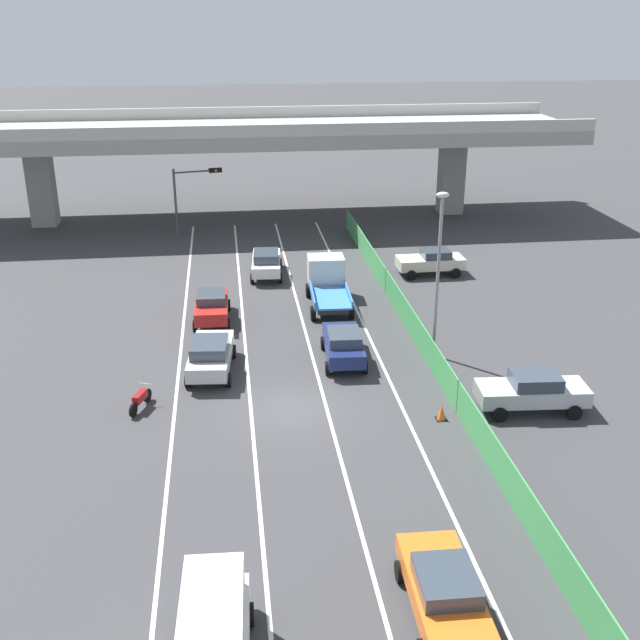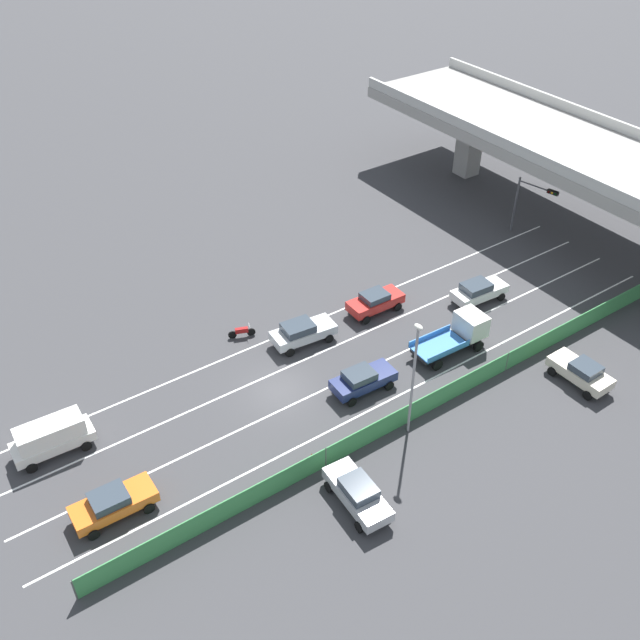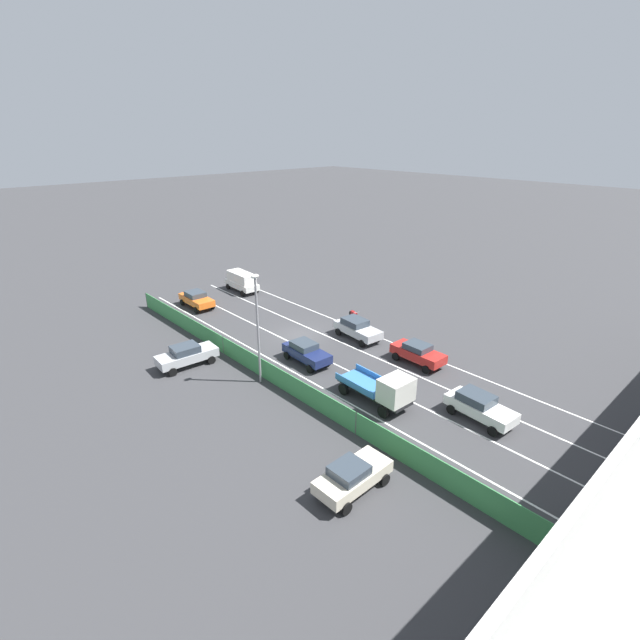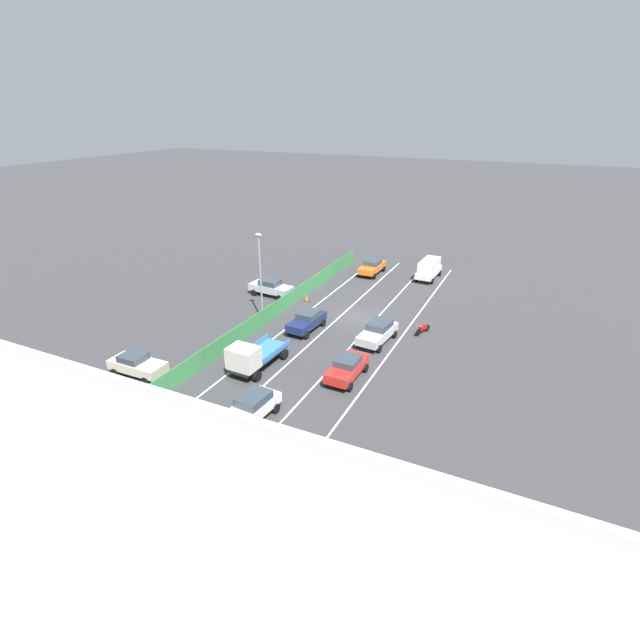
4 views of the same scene
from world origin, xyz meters
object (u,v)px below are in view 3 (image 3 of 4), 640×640
car_taxi_orange (196,299)px  car_van_white (242,281)px  flatbed_truck_blue (385,389)px  traffic_cone (229,346)px  parked_sedan_cream (352,476)px  street_lamp (257,320)px  car_hatchback_white (479,406)px  car_sedan_silver (357,328)px  motorcycle (354,315)px  car_sedan_navy (306,352)px  car_sedan_red (418,353)px  parked_wagon_silver (187,355)px

car_taxi_orange → car_van_white: (-6.33, -1.15, 0.34)m
flatbed_truck_blue → traffic_cone: size_ratio=8.23×
parked_sedan_cream → street_lamp: (-3.06, -12.08, 3.95)m
car_hatchback_white → car_sedan_silver: bearing=-104.0°
motorcycle → parked_sedan_cream: size_ratio=0.44×
car_taxi_orange → car_van_white: car_van_white is taller
car_sedan_silver → street_lamp: 11.49m
car_sedan_silver → motorcycle: size_ratio=2.54×
car_sedan_navy → car_van_white: 19.14m
motorcycle → car_sedan_navy: bearing=21.4°
car_sedan_red → flatbed_truck_blue: size_ratio=0.79×
car_van_white → car_taxi_orange: bearing=10.3°
car_taxi_orange → parked_wagon_silver: bearing=58.1°
street_lamp → traffic_cone: size_ratio=12.18×
parked_sedan_cream → street_lamp: size_ratio=0.52×
car_sedan_red → car_sedan_navy: bearing=-43.7°
car_hatchback_white → car_van_white: 31.51m
car_taxi_orange → car_sedan_navy: size_ratio=1.04×
car_taxi_orange → car_sedan_red: bearing=105.8°
motorcycle → parked_wagon_silver: size_ratio=0.39×
parked_sedan_cream → car_sedan_red: bearing=-156.0°
car_sedan_navy → flatbed_truck_blue: 8.25m
car_sedan_navy → traffic_cone: 6.91m
car_hatchback_white → car_sedan_navy: bearing=-77.6°
car_sedan_red → traffic_cone: size_ratio=6.48×
car_sedan_navy → car_van_white: bearing=-108.7°
car_hatchback_white → street_lamp: bearing=-60.7°
street_lamp → flatbed_truck_blue: bearing=117.0°
car_taxi_orange → parked_sedan_cream: bearing=75.8°
car_taxi_orange → car_sedan_navy: bearing=90.6°
car_van_white → street_lamp: size_ratio=0.58×
car_sedan_silver → flatbed_truck_blue: size_ratio=0.86×
car_hatchback_white → motorcycle: size_ratio=2.42×
car_sedan_silver → motorcycle: 4.37m
motorcycle → parked_sedan_cream: parked_sedan_cream is taller
car_sedan_red → street_lamp: bearing=-28.8°
car_van_white → motorcycle: bearing=102.2°
car_sedan_red → parked_sedan_cream: (13.83, 6.15, -0.01)m
street_lamp → car_taxi_orange: bearing=-104.1°
car_sedan_red → car_van_white: size_ratio=0.91×
car_sedan_silver → car_van_white: bearing=-89.4°
flatbed_truck_blue → parked_sedan_cream: flatbed_truck_blue is taller
flatbed_truck_blue → car_taxi_orange: bearing=-90.3°
car_taxi_orange → car_sedan_silver: car_sedan_silver is taller
car_taxi_orange → car_van_white: 6.44m
parked_sedan_cream → street_lamp: street_lamp is taller
car_van_white → parked_sedan_cream: 33.24m
car_taxi_orange → car_van_white: bearing=-169.7°
street_lamp → traffic_cone: 7.79m
car_sedan_silver → street_lamp: street_lamp is taller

